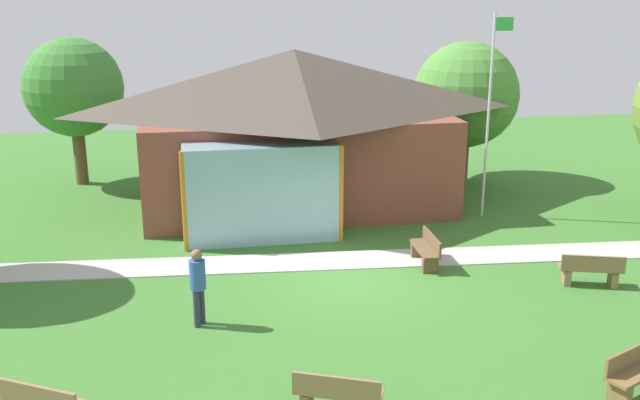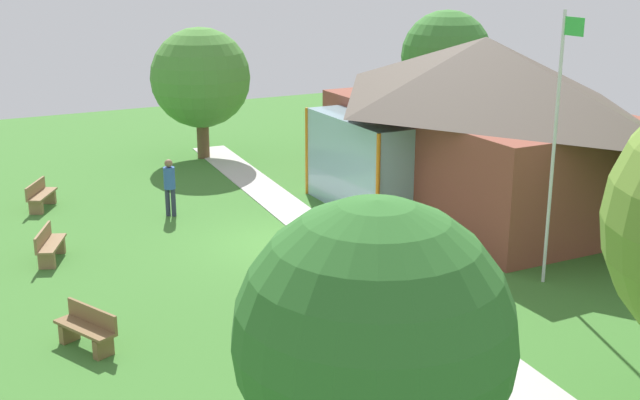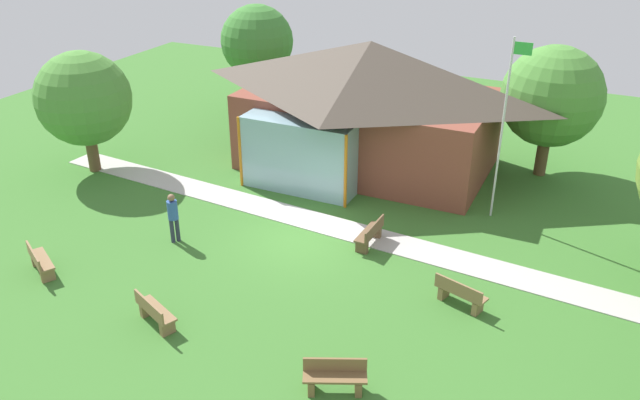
{
  "view_description": "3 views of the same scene",
  "coord_description": "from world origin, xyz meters",
  "px_view_note": "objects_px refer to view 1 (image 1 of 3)",
  "views": [
    {
      "loc": [
        -3.67,
        -16.01,
        6.86
      ],
      "look_at": [
        -0.26,
        2.89,
        1.24
      ],
      "focal_mm": 39.34,
      "sensor_mm": 36.0,
      "label": 1
    },
    {
      "loc": [
        19.32,
        -8.85,
        7.55
      ],
      "look_at": [
        -0.52,
        1.38,
        0.9
      ],
      "focal_mm": 46.61,
      "sensor_mm": 36.0,
      "label": 2
    },
    {
      "loc": [
        8.45,
        -16.62,
        10.79
      ],
      "look_at": [
        0.05,
        1.2,
        0.93
      ],
      "focal_mm": 35.92,
      "sensor_mm": 36.0,
      "label": 3
    }
  ],
  "objects_px": {
    "flagpole": "(490,108)",
    "bench_front_right": "(637,373)",
    "bench_rear_near_path": "(426,250)",
    "bench_front_center": "(338,396)",
    "pavilion": "(294,126)",
    "tree_behind_pavilion_left": "(74,88)",
    "tree_behind_pavilion_right": "(466,95)",
    "bench_mid_right": "(591,271)",
    "visitor_strolling_lawn": "(198,281)"
  },
  "relations": [
    {
      "from": "pavilion",
      "to": "bench_front_right",
      "type": "height_order",
      "value": "pavilion"
    },
    {
      "from": "flagpole",
      "to": "tree_behind_pavilion_right",
      "type": "xyz_separation_m",
      "value": [
        1.0,
        4.51,
        -0.22
      ]
    },
    {
      "from": "bench_mid_right",
      "to": "tree_behind_pavilion_left",
      "type": "relative_size",
      "value": 0.29
    },
    {
      "from": "flagpole",
      "to": "tree_behind_pavilion_left",
      "type": "distance_m",
      "value": 14.85
    },
    {
      "from": "tree_behind_pavilion_right",
      "to": "tree_behind_pavilion_left",
      "type": "bearing_deg",
      "value": 172.06
    },
    {
      "from": "bench_mid_right",
      "to": "bench_front_right",
      "type": "distance_m",
      "value": 4.91
    },
    {
      "from": "bench_front_right",
      "to": "tree_behind_pavilion_left",
      "type": "distance_m",
      "value": 20.93
    },
    {
      "from": "bench_mid_right",
      "to": "pavilion",
      "type": "bearing_deg",
      "value": 144.33
    },
    {
      "from": "pavilion",
      "to": "tree_behind_pavilion_left",
      "type": "bearing_deg",
      "value": 150.75
    },
    {
      "from": "flagpole",
      "to": "tree_behind_pavilion_left",
      "type": "bearing_deg",
      "value": 153.99
    },
    {
      "from": "pavilion",
      "to": "flagpole",
      "type": "bearing_deg",
      "value": -21.56
    },
    {
      "from": "bench_rear_near_path",
      "to": "bench_front_center",
      "type": "distance_m",
      "value": 7.42
    },
    {
      "from": "bench_mid_right",
      "to": "tree_behind_pavilion_right",
      "type": "height_order",
      "value": "tree_behind_pavilion_right"
    },
    {
      "from": "pavilion",
      "to": "visitor_strolling_lawn",
      "type": "relative_size",
      "value": 6.22
    },
    {
      "from": "tree_behind_pavilion_right",
      "to": "bench_front_right",
      "type": "bearing_deg",
      "value": -99.52
    },
    {
      "from": "bench_front_center",
      "to": "tree_behind_pavilion_right",
      "type": "height_order",
      "value": "tree_behind_pavilion_right"
    },
    {
      "from": "bench_front_right",
      "to": "visitor_strolling_lawn",
      "type": "bearing_deg",
      "value": -52.56
    },
    {
      "from": "tree_behind_pavilion_left",
      "to": "pavilion",
      "type": "bearing_deg",
      "value": -29.25
    },
    {
      "from": "bench_mid_right",
      "to": "tree_behind_pavilion_right",
      "type": "relative_size",
      "value": 0.3
    },
    {
      "from": "pavilion",
      "to": "tree_behind_pavilion_left",
      "type": "distance_m",
      "value": 8.66
    },
    {
      "from": "bench_mid_right",
      "to": "bench_front_right",
      "type": "xyz_separation_m",
      "value": [
        -1.81,
        -4.56,
        0.0
      ]
    },
    {
      "from": "bench_rear_near_path",
      "to": "bench_mid_right",
      "type": "bearing_deg",
      "value": -118.66
    },
    {
      "from": "bench_front_center",
      "to": "visitor_strolling_lawn",
      "type": "xyz_separation_m",
      "value": [
        -2.24,
        3.9,
        0.62
      ]
    },
    {
      "from": "pavilion",
      "to": "bench_rear_near_path",
      "type": "relative_size",
      "value": 7.15
    },
    {
      "from": "tree_behind_pavilion_left",
      "to": "bench_front_center",
      "type": "bearing_deg",
      "value": -68.95
    },
    {
      "from": "bench_mid_right",
      "to": "bench_front_right",
      "type": "height_order",
      "value": "same"
    },
    {
      "from": "bench_rear_near_path",
      "to": "tree_behind_pavilion_left",
      "type": "relative_size",
      "value": 0.28
    },
    {
      "from": "tree_behind_pavilion_right",
      "to": "pavilion",
      "type": "bearing_deg",
      "value": -162.11
    },
    {
      "from": "bench_front_center",
      "to": "tree_behind_pavilion_left",
      "type": "distance_m",
      "value": 18.23
    },
    {
      "from": "tree_behind_pavilion_left",
      "to": "tree_behind_pavilion_right",
      "type": "xyz_separation_m",
      "value": [
        14.35,
        -2.0,
        -0.34
      ]
    },
    {
      "from": "flagpole",
      "to": "bench_front_right",
      "type": "xyz_separation_m",
      "value": [
        -1.5,
        -10.45,
        -3.09
      ]
    },
    {
      "from": "flagpole",
      "to": "visitor_strolling_lawn",
      "type": "distance_m",
      "value": 11.4
    },
    {
      "from": "bench_mid_right",
      "to": "bench_rear_near_path",
      "type": "bearing_deg",
      "value": 166.79
    },
    {
      "from": "bench_front_center",
      "to": "tree_behind_pavilion_left",
      "type": "height_order",
      "value": "tree_behind_pavilion_left"
    },
    {
      "from": "bench_rear_near_path",
      "to": "bench_mid_right",
      "type": "height_order",
      "value": "same"
    },
    {
      "from": "bench_front_right",
      "to": "bench_front_center",
      "type": "relative_size",
      "value": 1.0
    },
    {
      "from": "bench_rear_near_path",
      "to": "tree_behind_pavilion_left",
      "type": "bearing_deg",
      "value": 46.53
    },
    {
      "from": "bench_mid_right",
      "to": "visitor_strolling_lawn",
      "type": "height_order",
      "value": "visitor_strolling_lawn"
    },
    {
      "from": "bench_mid_right",
      "to": "visitor_strolling_lawn",
      "type": "bearing_deg",
      "value": -159.79
    },
    {
      "from": "pavilion",
      "to": "bench_front_center",
      "type": "height_order",
      "value": "pavilion"
    },
    {
      "from": "bench_mid_right",
      "to": "bench_front_center",
      "type": "distance_m",
      "value": 8.42
    },
    {
      "from": "bench_rear_near_path",
      "to": "visitor_strolling_lawn",
      "type": "distance_m",
      "value": 6.49
    },
    {
      "from": "pavilion",
      "to": "tree_behind_pavilion_right",
      "type": "distance_m",
      "value": 7.21
    },
    {
      "from": "flagpole",
      "to": "bench_rear_near_path",
      "type": "xyz_separation_m",
      "value": [
        -3.2,
        -3.8,
        -3.09
      ]
    },
    {
      "from": "pavilion",
      "to": "bench_front_center",
      "type": "distance_m",
      "value": 12.79
    },
    {
      "from": "bench_mid_right",
      "to": "bench_front_center",
      "type": "xyz_separation_m",
      "value": [
        -7.21,
        -4.35,
        0.0
      ]
    },
    {
      "from": "bench_rear_near_path",
      "to": "tree_behind_pavilion_right",
      "type": "xyz_separation_m",
      "value": [
        4.2,
        8.32,
        2.87
      ]
    },
    {
      "from": "bench_rear_near_path",
      "to": "bench_front_center",
      "type": "bearing_deg",
      "value": 152.07
    },
    {
      "from": "pavilion",
      "to": "flagpole",
      "type": "xyz_separation_m",
      "value": [
        5.83,
        -2.3,
        0.79
      ]
    },
    {
      "from": "flagpole",
      "to": "tree_behind_pavilion_left",
      "type": "xyz_separation_m",
      "value": [
        -13.35,
        6.51,
        0.12
      ]
    }
  ]
}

